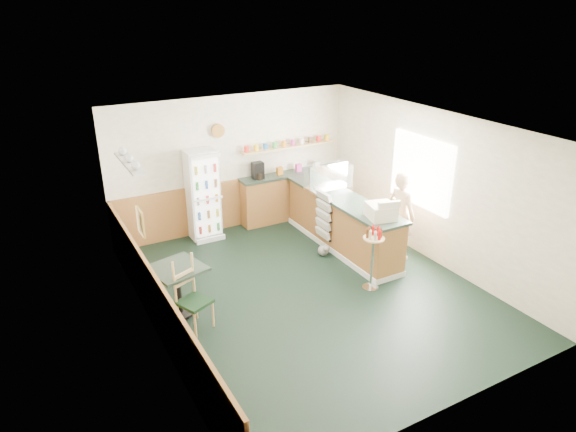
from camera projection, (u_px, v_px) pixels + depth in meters
ground at (310, 290)px, 8.36m from camera, size 6.00×6.00×0.00m
room_envelope at (276, 191)px, 8.25m from camera, size 5.04×6.02×2.72m
service_counter at (342, 225)px, 9.64m from camera, size 0.68×3.01×1.01m
back_counter at (290, 193)px, 10.93m from camera, size 2.24×0.42×1.69m
drinks_fridge at (203, 195)px, 9.88m from camera, size 0.58×0.52×1.77m
display_case at (329, 177)px, 9.73m from camera, size 0.85×0.44×0.48m
cash_register at (381, 211)px, 8.50m from camera, size 0.52×0.54×0.25m
shopkeeper at (401, 215)px, 9.15m from camera, size 0.43×0.57×1.63m
condiment_stand at (373, 249)px, 8.15m from camera, size 0.34×0.34×1.06m
newspaper_rack at (323, 215)px, 9.47m from camera, size 0.09×0.46×0.92m
cafe_table at (178, 281)px, 7.52m from camera, size 0.88×0.88×0.79m
cafe_chair at (192, 291)px, 7.26m from camera, size 0.53×0.54×1.09m
dog_doorstop at (324, 250)px, 9.44m from camera, size 0.20×0.26×0.24m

